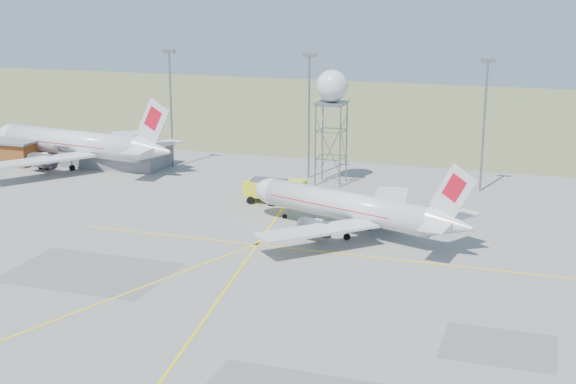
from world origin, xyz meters
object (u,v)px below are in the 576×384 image
(airliner_far, at_px, (76,144))
(radar_tower, at_px, (331,121))
(airliner_main, at_px, (350,208))
(baggage_tug, at_px, (46,165))
(fire_truck, at_px, (277,192))

(airliner_far, height_order, radar_tower, radar_tower)
(airliner_main, distance_m, baggage_tug, 62.63)
(radar_tower, xyz_separation_m, baggage_tug, (-50.00, -5.44, -9.58))
(radar_tower, bearing_deg, baggage_tug, -173.79)
(radar_tower, bearing_deg, fire_truck, -106.80)
(airliner_far, height_order, fire_truck, airliner_far)
(radar_tower, relative_size, fire_truck, 1.99)
(airliner_main, distance_m, airliner_far, 59.93)
(radar_tower, height_order, baggage_tug, radar_tower)
(baggage_tug, bearing_deg, fire_truck, -3.02)
(airliner_far, distance_m, radar_tower, 46.40)
(radar_tower, bearing_deg, airliner_far, -177.46)
(radar_tower, distance_m, fire_truck, 17.07)
(airliner_main, relative_size, radar_tower, 1.75)
(airliner_main, relative_size, airliner_far, 0.83)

